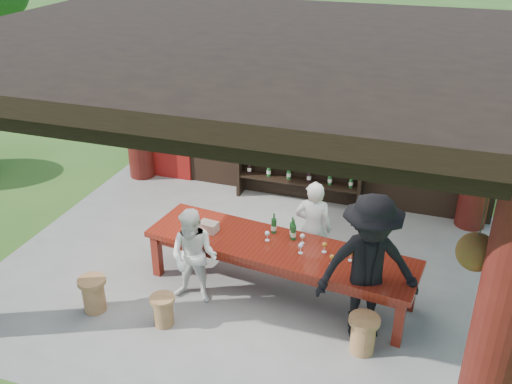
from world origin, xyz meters
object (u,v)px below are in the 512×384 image
(stool_near_right, at_px, (363,334))
(guest_man, at_px, (369,268))
(tasting_table, at_px, (279,253))
(guest_woman, at_px, (194,257))
(host, at_px, (313,229))
(stool_near_left, at_px, (163,310))
(wine_shelf, at_px, (300,150))
(stool_far_left, at_px, (94,294))
(napkin_basket, at_px, (209,227))

(stool_near_right, xyz_separation_m, guest_man, (-0.05, 0.35, 0.72))
(tasting_table, bearing_deg, guest_woman, -152.03)
(guest_woman, bearing_deg, stool_near_right, -9.22)
(stool_near_right, xyz_separation_m, host, (-0.99, 1.46, 0.48))
(stool_near_left, bearing_deg, wine_shelf, 78.77)
(stool_near_left, height_order, guest_woman, guest_woman)
(stool_near_left, relative_size, guest_man, 0.22)
(stool_far_left, xyz_separation_m, guest_man, (3.51, 0.70, 0.72))
(host, bearing_deg, napkin_basket, 17.10)
(wine_shelf, xyz_separation_m, guest_woman, (-0.60, -3.30, -0.33))
(tasting_table, xyz_separation_m, napkin_basket, (-1.07, 0.06, 0.18))
(stool_near_left, xyz_separation_m, stool_far_left, (-1.02, -0.03, 0.04))
(wine_shelf, relative_size, stool_far_left, 4.62)
(stool_far_left, height_order, guest_man, guest_man)
(tasting_table, distance_m, napkin_basket, 1.09)
(stool_near_right, relative_size, host, 0.34)
(wine_shelf, distance_m, stool_near_left, 4.07)
(stool_near_right, bearing_deg, stool_far_left, -174.39)
(host, bearing_deg, wine_shelf, -74.86)
(stool_far_left, xyz_separation_m, host, (2.56, 1.81, 0.48))
(tasting_table, distance_m, guest_woman, 1.17)
(host, relative_size, guest_man, 0.76)
(host, distance_m, guest_woman, 1.79)
(guest_woman, relative_size, napkin_basket, 5.34)
(tasting_table, bearing_deg, stool_near_right, -32.71)
(wine_shelf, bearing_deg, tasting_table, -80.98)
(wine_shelf, relative_size, napkin_basket, 8.87)
(tasting_table, height_order, guest_man, guest_man)
(wine_shelf, bearing_deg, stool_near_left, -101.23)
(stool_far_left, relative_size, guest_man, 0.25)
(guest_man, bearing_deg, napkin_basket, 145.91)
(guest_man, bearing_deg, host, 109.71)
(wine_shelf, distance_m, stool_far_left, 4.40)
(stool_near_right, height_order, guest_woman, guest_woman)
(host, relative_size, guest_woman, 1.07)
(stool_far_left, bearing_deg, guest_man, 11.23)
(stool_far_left, distance_m, host, 3.17)
(tasting_table, xyz_separation_m, guest_man, (1.27, -0.50, 0.35))
(stool_near_right, height_order, guest_man, guest_man)
(stool_near_left, distance_m, guest_woman, 0.80)
(tasting_table, xyz_separation_m, stool_far_left, (-2.23, -1.20, -0.37))
(tasting_table, distance_m, host, 0.70)
(guest_man, relative_size, napkin_basket, 7.57)
(guest_woman, bearing_deg, stool_near_left, -108.34)
(tasting_table, height_order, guest_woman, guest_woman)
(guest_man, distance_m, napkin_basket, 2.41)
(stool_far_left, bearing_deg, guest_woman, 28.41)
(guest_woman, bearing_deg, napkin_basket, 91.60)
(stool_near_right, distance_m, guest_woman, 2.41)
(stool_near_right, relative_size, napkin_basket, 1.93)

